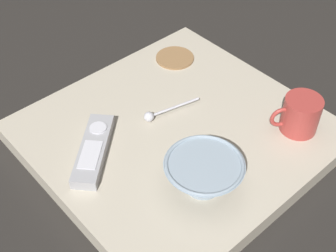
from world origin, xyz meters
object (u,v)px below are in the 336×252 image
at_px(coffee_mug, 300,115).
at_px(drink_coaster, 175,58).
at_px(cereal_bowl, 204,173).
at_px(tv_remote_near, 94,150).
at_px(teaspoon, 156,114).

xyz_separation_m(coffee_mug, drink_coaster, (0.38, 0.03, -0.04)).
bearing_deg(cereal_bowl, drink_coaster, -35.03).
relative_size(coffee_mug, tv_remote_near, 0.59).
relative_size(teaspoon, drink_coaster, 1.39).
relative_size(cereal_bowl, coffee_mug, 1.48).
relative_size(coffee_mug, drink_coaster, 1.05).
bearing_deg(cereal_bowl, coffee_mug, -95.23).
distance_m(cereal_bowl, teaspoon, 0.23).
bearing_deg(drink_coaster, tv_remote_near, 110.91).
bearing_deg(cereal_bowl, tv_remote_near, 27.48).
relative_size(cereal_bowl, teaspoon, 1.12).
bearing_deg(tv_remote_near, teaspoon, -91.05).
distance_m(cereal_bowl, coffee_mug, 0.28).
xyz_separation_m(cereal_bowl, tv_remote_near, (0.22, 0.11, -0.03)).
distance_m(teaspoon, drink_coaster, 0.24).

